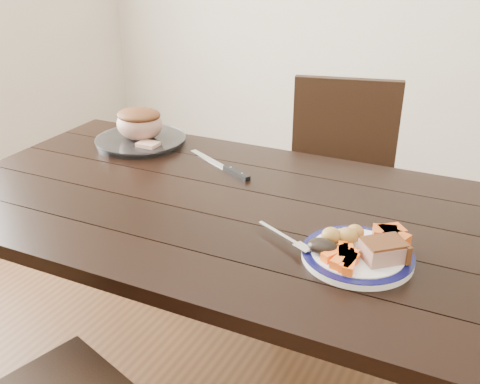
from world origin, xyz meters
The scene contains 14 objects.
dining_table centered at (0.00, 0.00, 0.66)m, with size 1.64×0.98×0.75m.
chair_far centered at (0.13, 0.73, 0.52)m, with size 0.52×0.53×0.93m.
dinner_plate centered at (0.44, -0.12, 0.76)m, with size 0.26×0.26×0.02m, color white.
plate_rim centered at (0.44, -0.12, 0.77)m, with size 0.26×0.26×0.02m, color #0B0C3B.
serving_platter centered at (-0.48, 0.27, 0.76)m, with size 0.32×0.32×0.02m, color white.
pork_slice centered at (0.50, -0.12, 0.79)m, with size 0.09×0.07×0.04m, color #A87666.
roasted_potatoes centered at (0.40, -0.09, 0.79)m, with size 0.09×0.09×0.04m.
carrot_batons centered at (0.43, -0.17, 0.78)m, with size 0.08×0.11×0.02m.
pumpkin_wedges centered at (0.50, -0.05, 0.79)m, with size 0.09×0.09×0.04m.
dark_mushroom centered at (0.37, -0.16, 0.79)m, with size 0.07×0.05×0.03m, color black.
fork centered at (0.27, -0.14, 0.77)m, with size 0.17×0.09×0.00m.
roast_joint centered at (-0.48, 0.27, 0.82)m, with size 0.17×0.15×0.11m, color tan.
cut_slice centered at (-0.40, 0.21, 0.78)m, with size 0.07×0.06×0.02m, color tan.
carving_knife centered at (-0.07, 0.20, 0.76)m, with size 0.30×0.16×0.01m.
Camera 1 is at (0.69, -1.17, 1.42)m, focal length 40.00 mm.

